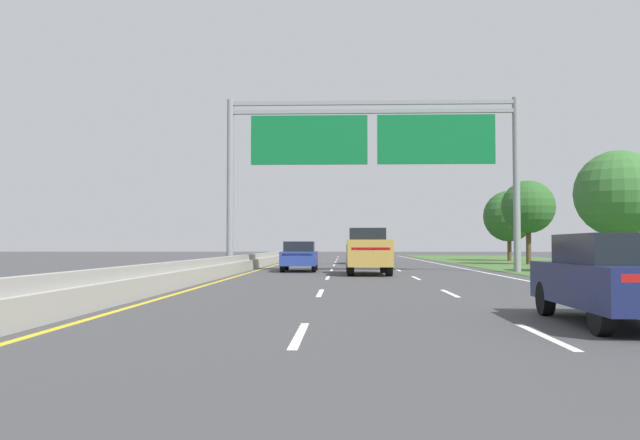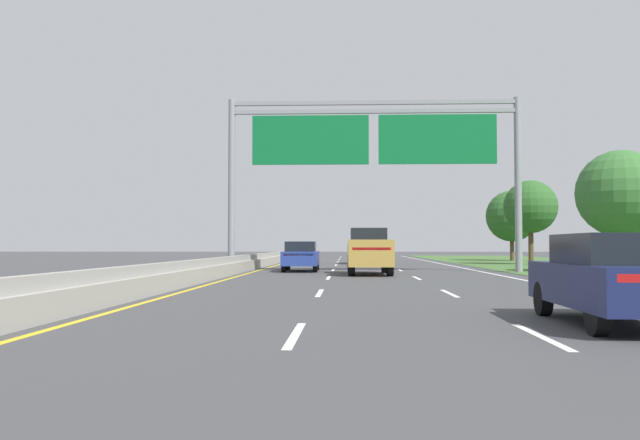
{
  "view_description": "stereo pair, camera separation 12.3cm",
  "coord_description": "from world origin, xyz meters",
  "views": [
    {
      "loc": [
        -1.17,
        0.23,
        1.37
      ],
      "look_at": [
        -1.96,
        22.5,
        2.21
      ],
      "focal_mm": 37.6,
      "sensor_mm": 36.0,
      "label": 1
    },
    {
      "loc": [
        -1.05,
        0.24,
        1.37
      ],
      "look_at": [
        -1.96,
        22.5,
        2.21
      ],
      "focal_mm": 37.6,
      "sensor_mm": 36.0,
      "label": 2
    }
  ],
  "objects": [
    {
      "name": "lane_striping",
      "position": [
        0.0,
        34.54,
        0.0
      ],
      "size": [
        11.96,
        106.0,
        0.01
      ],
      "color": "white",
      "rests_on": "ground"
    },
    {
      "name": "ground_plane",
      "position": [
        0.0,
        35.0,
        0.0
      ],
      "size": [
        220.0,
        220.0,
        0.0
      ],
      "primitive_type": "plane",
      "color": "#3D3D3F"
    },
    {
      "name": "roadside_tree_distant",
      "position": [
        13.47,
        59.96,
        3.95
      ],
      "size": [
        4.51,
        4.51,
        6.21
      ],
      "color": "#4C3823",
      "rests_on": "ground"
    },
    {
      "name": "car_red_centre_lane_suv",
      "position": [
        0.22,
        50.46,
        1.1
      ],
      "size": [
        1.94,
        4.72,
        2.11
      ],
      "rotation": [
        0.0,
        0.0,
        1.56
      ],
      "color": "maroon",
      "rests_on": "ground"
    },
    {
      "name": "overhead_sign_gantry",
      "position": [
        0.3,
        34.53,
        6.39
      ],
      "size": [
        15.06,
        0.42,
        8.96
      ],
      "color": "gray",
      "rests_on": "ground"
    },
    {
      "name": "car_navy_right_lane_sedan",
      "position": [
        3.55,
        12.0,
        0.82
      ],
      "size": [
        1.9,
        4.43,
        1.57
      ],
      "rotation": [
        0.0,
        0.0,
        1.55
      ],
      "color": "#161E47",
      "rests_on": "ground"
    },
    {
      "name": "car_blue_left_lane_sedan",
      "position": [
        -3.51,
        35.63,
        0.82
      ],
      "size": [
        1.88,
        4.42,
        1.57
      ],
      "rotation": [
        0.0,
        0.0,
        1.58
      ],
      "color": "navy",
      "rests_on": "ground"
    },
    {
      "name": "roadside_tree_far",
      "position": [
        12.01,
        48.48,
        4.11
      ],
      "size": [
        3.79,
        3.79,
        6.02
      ],
      "color": "#4C3823",
      "rests_on": "ground"
    },
    {
      "name": "pickup_truck_gold",
      "position": [
        -0.03,
        31.96,
        1.07
      ],
      "size": [
        2.04,
        5.42,
        2.2
      ],
      "rotation": [
        0.0,
        0.0,
        1.58
      ],
      "color": "#A38438",
      "rests_on": "ground"
    },
    {
      "name": "median_barrier_concrete",
      "position": [
        -6.6,
        35.0,
        0.35
      ],
      "size": [
        0.6,
        110.0,
        0.85
      ],
      "color": "#99968E",
      "rests_on": "ground"
    },
    {
      "name": "roadside_tree_mid",
      "position": [
        12.47,
        33.85,
        3.93
      ],
      "size": [
        4.3,
        4.3,
        6.09
      ],
      "color": "#4C3823",
      "rests_on": "ground"
    }
  ]
}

